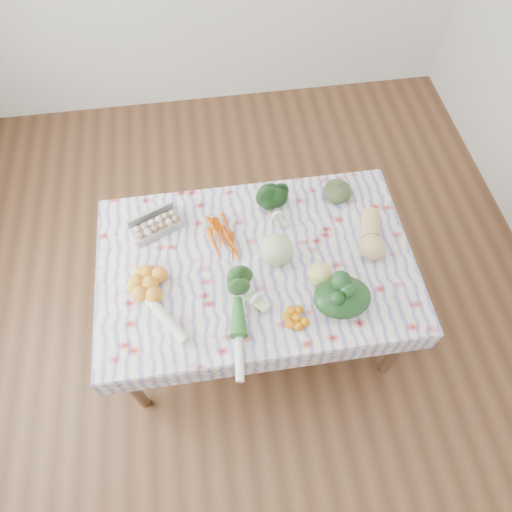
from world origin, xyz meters
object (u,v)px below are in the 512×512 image
at_px(cabbage, 276,250).
at_px(butternut_squash, 372,234).
at_px(kabocha_squash, 338,191).
at_px(grapefruit, 320,274).
at_px(egg_carton, 158,227).
at_px(dining_table, 256,270).

height_order(cabbage, butternut_squash, cabbage).
distance_m(kabocha_squash, grapefruit, 0.56).
bearing_deg(kabocha_squash, egg_carton, -174.87).
relative_size(butternut_squash, grapefruit, 2.39).
xyz_separation_m(egg_carton, cabbage, (0.60, -0.26, 0.05)).
distance_m(dining_table, grapefruit, 0.37).
xyz_separation_m(egg_carton, butternut_squash, (1.12, -0.23, 0.03)).
relative_size(dining_table, butternut_squash, 5.49).
xyz_separation_m(dining_table, butternut_squash, (0.62, 0.04, 0.15)).
bearing_deg(grapefruit, cabbage, 141.65).
bearing_deg(dining_table, egg_carton, 151.38).
bearing_deg(egg_carton, cabbage, -46.85).
xyz_separation_m(egg_carton, grapefruit, (0.80, -0.42, 0.02)).
relative_size(dining_table, kabocha_squash, 10.13).
height_order(butternut_squash, grapefruit, butternut_squash).
relative_size(cabbage, butternut_squash, 0.59).
bearing_deg(dining_table, butternut_squash, 3.74).
xyz_separation_m(dining_table, kabocha_squash, (0.52, 0.36, 0.14)).
bearing_deg(cabbage, grapefruit, -38.35).
xyz_separation_m(butternut_squash, grapefruit, (-0.32, -0.19, -0.01)).
xyz_separation_m(egg_carton, kabocha_squash, (1.02, 0.09, 0.02)).
bearing_deg(egg_carton, dining_table, -51.73).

